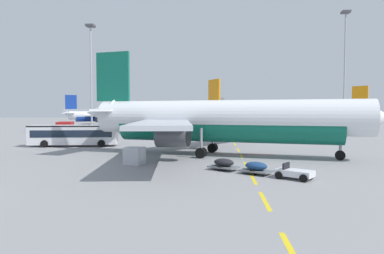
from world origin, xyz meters
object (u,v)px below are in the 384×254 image
airliner_mid_left (105,115)px  apron_light_mast_near (91,66)px  airliner_far_center (186,116)px  apron_light_mast_far (345,58)px  apron_shuttle_bus (74,134)px  airliner_foreground (220,120)px  airliner_far_right (315,115)px  baggage_train (257,168)px  catering_truck (66,130)px  uld_cargo_container (134,156)px

airliner_mid_left → apron_light_mast_near: 50.86m
airliner_far_center → apron_light_mast_far: apron_light_mast_far is taller
airliner_mid_left → apron_light_mast_far: bearing=-29.8°
apron_shuttle_bus → apron_light_mast_near: bearing=105.8°
airliner_foreground → airliner_far_center: 46.32m
airliner_far_center → airliner_far_right: (37.59, 22.38, 0.06)m
apron_shuttle_bus → apron_light_mast_far: (49.27, 33.84, 15.28)m
airliner_far_center → baggage_train: 57.88m
catering_truck → airliner_mid_left: bearing=103.1°
airliner_far_right → airliner_mid_left: bearing=168.5°
apron_shuttle_bus → uld_cargo_container: 19.94m
uld_cargo_container → airliner_far_center: bearing=90.0°
airliner_far_right → apron_light_mast_far: 28.97m
airliner_far_center → apron_light_mast_far: (36.72, -3.41, 13.22)m
catering_truck → baggage_train: 42.44m
baggage_train → apron_light_mast_far: 61.57m
airliner_mid_left → airliner_far_right: 72.48m
airliner_far_center → catering_truck: 32.44m
airliner_foreground → uld_cargo_container: airliner_foreground is taller
baggage_train → apron_light_mast_near: 57.15m
apron_light_mast_far → uld_cargo_container: bearing=-126.7°
uld_cargo_container → apron_light_mast_near: (-20.08, 41.81, 14.13)m
apron_shuttle_bus → apron_light_mast_far: size_ratio=0.44×
airliner_far_right → catering_truck: (-56.36, -48.74, -2.23)m
airliner_mid_left → airliner_far_center: 49.75m
uld_cargo_container → airliner_mid_left: bearing=110.5°
baggage_train → uld_cargo_container: size_ratio=4.11×
airliner_far_right → uld_cargo_container: size_ratio=14.90×
airliner_far_center → catering_truck: airliner_far_center is taller
baggage_train → apron_light_mast_near: (-30.86, 45.90, 14.40)m
airliner_mid_left → baggage_train: (44.25, -93.60, -2.92)m
airliner_mid_left → baggage_train: 103.58m
airliner_far_center → apron_light_mast_far: 39.17m
baggage_train → apron_light_mast_far: bearing=64.1°
airliner_foreground → airliner_far_center: airliner_foreground is taller
airliner_mid_left → apron_shuttle_bus: airliner_mid_left is taller
apron_shuttle_bus → catering_truck: catering_truck is taller
apron_shuttle_bus → apron_light_mast_far: 61.69m
apron_light_mast_far → apron_light_mast_near: bearing=-172.5°
catering_truck → apron_light_mast_near: (-1.27, 15.49, 13.28)m
airliner_foreground → airliner_far_right: bearing=66.5°
catering_truck → uld_cargo_container: bearing=-54.4°
airliner_mid_left → catering_truck: 64.90m
airliner_far_right → baggage_train: airliner_far_right is taller
baggage_train → apron_light_mast_far: size_ratio=0.29×
uld_cargo_container → catering_truck: bearing=125.6°
airliner_mid_left → airliner_far_right: (71.02, -14.45, 0.43)m
airliner_mid_left → airliner_far_right: bearing=-11.5°
airliner_foreground → baggage_train: 12.00m
airliner_far_center → airliner_mid_left: bearing=132.2°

